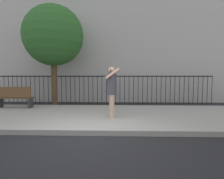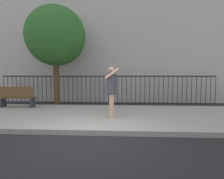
# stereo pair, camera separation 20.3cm
# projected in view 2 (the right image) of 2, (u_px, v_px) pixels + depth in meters

# --- Properties ---
(ground_plane) EXTENTS (60.00, 60.00, 0.00)m
(ground_plane) POSITION_uv_depth(u_px,v_px,m) (86.00, 136.00, 5.21)
(ground_plane) COLOR black
(sidewalk) EXTENTS (28.00, 4.40, 0.15)m
(sidewalk) POSITION_uv_depth(u_px,v_px,m) (97.00, 116.00, 7.40)
(sidewalk) COLOR #9E9B93
(sidewalk) RESTS_ON ground
(iron_fence) EXTENTS (12.03, 0.04, 1.60)m
(iron_fence) POSITION_uv_depth(u_px,v_px,m) (106.00, 86.00, 11.01)
(iron_fence) COLOR black
(iron_fence) RESTS_ON ground
(pedestrian_on_phone) EXTENTS (0.51, 0.69, 1.75)m
(pedestrian_on_phone) POSITION_uv_depth(u_px,v_px,m) (111.00, 88.00, 6.74)
(pedestrian_on_phone) COLOR tan
(pedestrian_on_phone) RESTS_ON sidewalk
(street_bench) EXTENTS (1.60, 0.45, 0.95)m
(street_bench) POSITION_uv_depth(u_px,v_px,m) (17.00, 96.00, 8.83)
(street_bench) COLOR brown
(street_bench) RESTS_ON sidewalk
(street_tree_near) EXTENTS (3.05, 3.05, 5.15)m
(street_tree_near) POSITION_uv_depth(u_px,v_px,m) (56.00, 36.00, 9.98)
(street_tree_near) COLOR #4C3823
(street_tree_near) RESTS_ON ground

